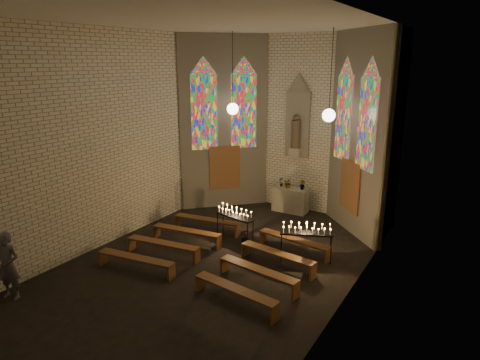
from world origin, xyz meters
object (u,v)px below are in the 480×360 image
(aisle_flower_pot, at_px, (245,238))
(votive_stand_left, at_px, (235,214))
(votive_stand_right, at_px, (307,230))
(altar, at_px, (290,200))
(visitor, at_px, (8,266))

(aisle_flower_pot, relative_size, votive_stand_left, 0.31)
(votive_stand_left, distance_m, votive_stand_right, 2.72)
(altar, relative_size, visitor, 0.78)
(altar, bearing_deg, votive_stand_left, -96.76)
(votive_stand_left, relative_size, votive_stand_right, 0.95)
(votive_stand_left, height_order, votive_stand_right, votive_stand_right)
(votive_stand_left, distance_m, visitor, 6.86)
(visitor, bearing_deg, altar, 52.37)
(votive_stand_right, distance_m, visitor, 8.26)
(altar, distance_m, visitor, 10.37)
(altar, height_order, votive_stand_left, votive_stand_left)
(votive_stand_left, relative_size, visitor, 0.86)
(aisle_flower_pot, distance_m, votive_stand_left, 0.86)
(altar, xyz_separation_m, aisle_flower_pot, (0.05, -3.74, -0.26))
(aisle_flower_pot, height_order, votive_stand_left, votive_stand_left)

